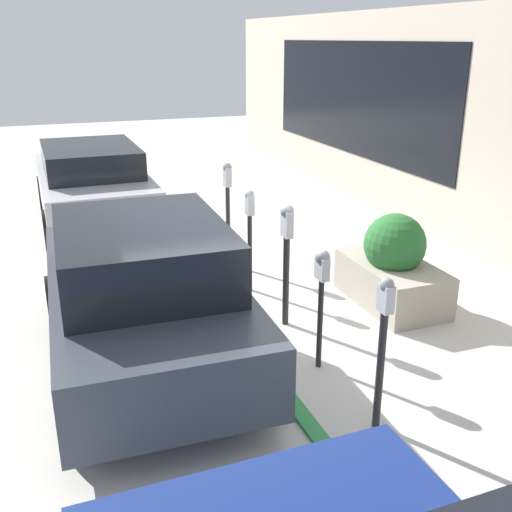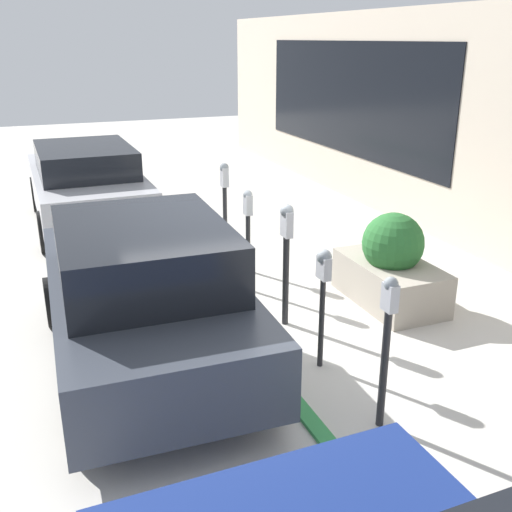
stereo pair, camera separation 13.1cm
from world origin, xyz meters
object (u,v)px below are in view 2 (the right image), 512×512
Objects in this scene: parking_meter_nearest at (387,333)px; parking_meter_middle at (286,246)px; parking_meter_fourth at (248,225)px; parked_car_middle at (144,292)px; parking_meter_second at (323,282)px; planter_box at (391,267)px; parked_car_rear at (86,183)px; parking_meter_farthest at (225,198)px.

parking_meter_middle is (2.20, -0.04, 0.09)m from parking_meter_nearest.
parked_car_middle is (-1.42, 1.72, -0.14)m from parking_meter_fourth.
parking_meter_fourth is (3.35, 0.01, 0.02)m from parking_meter_nearest.
parking_meter_middle is at bearing -177.59° from parking_meter_fourth.
parking_meter_second is at bearing 176.47° from parking_meter_middle.
parking_meter_fourth is at bearing -0.44° from parking_meter_second.
parking_meter_middle is at bearing -79.64° from parked_car_middle.
parked_car_rear is at bearing 32.80° from planter_box.
parking_meter_middle is 0.97× the size of planter_box.
parking_meter_fourth is 0.90× the size of parking_meter_farthest.
parking_meter_second is 0.87× the size of parking_meter_middle.
parking_meter_second is 0.85× the size of planter_box.
parking_meter_farthest is at bearing -150.64° from parked_car_rear.
parked_car_middle is at bearing 98.60° from parking_meter_middle.
parking_meter_second is 6.45m from parked_car_rear.
parking_meter_fourth is at bearing 0.09° from parking_meter_nearest.
parking_meter_fourth is at bearing 56.51° from planter_box.
parking_meter_second is 0.83× the size of parking_meter_farthest.
parking_meter_second is at bearing 125.13° from planter_box.
parked_car_middle is at bearing 144.73° from parking_meter_farthest.
parking_meter_nearest is 0.35× the size of parked_car_middle.
parking_meter_nearest reaches higher than parking_meter_second.
parking_meter_middle is 0.37× the size of parked_car_middle.
parked_car_middle is 5.44m from parked_car_rear.
parking_meter_middle is at bearing -179.57° from parking_meter_farthest.
parking_meter_nearest is 1.14m from parking_meter_second.
parking_meter_middle is at bearing -3.53° from parking_meter_second.
parking_meter_fourth is 1.98m from planter_box.
parking_meter_second is at bearing 179.56° from parking_meter_fourth.
parking_meter_farthest is (1.06, -0.03, 0.13)m from parking_meter_fourth.
parking_meter_farthest reaches higher than parking_meter_middle.
parking_meter_farthest reaches higher than parking_meter_second.
parked_car_middle is at bearing 65.05° from parking_meter_second.
parking_meter_second is 0.93× the size of parking_meter_fourth.
parked_car_middle is at bearing 178.95° from parked_car_rear.
parking_meter_nearest is 2.83m from planter_box.
parking_meter_middle is 1.80m from parked_car_middle.
parked_car_middle reaches higher than parking_meter_nearest.
parking_meter_nearest is at bearing 178.88° from parking_meter_middle.
parking_meter_nearest reaches higher than parking_meter_fourth.
parking_meter_middle is 5.45m from parked_car_rear.
parking_meter_nearest is 2.21m from parking_meter_middle.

